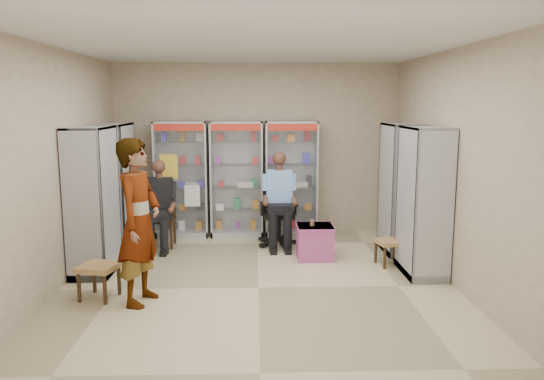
{
  "coord_description": "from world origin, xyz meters",
  "views": [
    {
      "loc": [
        -0.04,
        -6.42,
        2.31
      ],
      "look_at": [
        0.2,
        0.7,
        1.14
      ],
      "focal_mm": 35.0,
      "sensor_mm": 36.0,
      "label": 1
    }
  ],
  "objects_px": {
    "cabinet_back_left": "(182,179)",
    "wooden_chair": "(161,218)",
    "cabinet_left_near": "(93,201)",
    "woven_stool_b": "(99,281)",
    "cabinet_right_far": "(401,189)",
    "cabinet_back_right": "(291,179)",
    "seated_shopkeeper": "(279,202)",
    "standing_man": "(139,222)",
    "cabinet_right_near": "(424,202)",
    "pink_trunk": "(315,242)",
    "cabinet_left_far": "(114,188)",
    "office_chair": "(279,211)",
    "woven_stool_a": "(390,252)",
    "cabinet_back_mid": "(237,179)"
  },
  "relations": [
    {
      "from": "cabinet_back_left",
      "to": "wooden_chair",
      "type": "height_order",
      "value": "cabinet_back_left"
    },
    {
      "from": "cabinet_left_near",
      "to": "woven_stool_b",
      "type": "bearing_deg",
      "value": 18.28
    },
    {
      "from": "cabinet_right_far",
      "to": "cabinet_left_near",
      "type": "xyz_separation_m",
      "value": [
        -4.46,
        -0.9,
        0.0
      ]
    },
    {
      "from": "cabinet_back_right",
      "to": "seated_shopkeeper",
      "type": "xyz_separation_m",
      "value": [
        -0.24,
        -0.72,
        -0.28
      ]
    },
    {
      "from": "standing_man",
      "to": "cabinet_back_right",
      "type": "bearing_deg",
      "value": -18.27
    },
    {
      "from": "cabinet_back_right",
      "to": "cabinet_right_near",
      "type": "bearing_deg",
      "value": -53.84
    },
    {
      "from": "cabinet_right_near",
      "to": "pink_trunk",
      "type": "distance_m",
      "value": 1.74
    },
    {
      "from": "cabinet_right_far",
      "to": "cabinet_left_far",
      "type": "height_order",
      "value": "same"
    },
    {
      "from": "cabinet_right_far",
      "to": "wooden_chair",
      "type": "bearing_deg",
      "value": 83.96
    },
    {
      "from": "cabinet_right_near",
      "to": "office_chair",
      "type": "bearing_deg",
      "value": 50.28
    },
    {
      "from": "cabinet_back_left",
      "to": "cabinet_back_right",
      "type": "xyz_separation_m",
      "value": [
        1.9,
        0.0,
        0.0
      ]
    },
    {
      "from": "pink_trunk",
      "to": "cabinet_right_far",
      "type": "bearing_deg",
      "value": 13.88
    },
    {
      "from": "cabinet_right_near",
      "to": "woven_stool_a",
      "type": "height_order",
      "value": "cabinet_right_near"
    },
    {
      "from": "cabinet_back_left",
      "to": "pink_trunk",
      "type": "xyz_separation_m",
      "value": [
        2.16,
        -1.47,
        -0.75
      ]
    },
    {
      "from": "seated_shopkeeper",
      "to": "standing_man",
      "type": "height_order",
      "value": "standing_man"
    },
    {
      "from": "cabinet_back_mid",
      "to": "standing_man",
      "type": "distance_m",
      "value": 3.33
    },
    {
      "from": "cabinet_right_near",
      "to": "woven_stool_b",
      "type": "xyz_separation_m",
      "value": [
        -4.13,
        -0.8,
        -0.79
      ]
    },
    {
      "from": "office_chair",
      "to": "standing_man",
      "type": "relative_size",
      "value": 0.59
    },
    {
      "from": "woven_stool_b",
      "to": "cabinet_back_left",
      "type": "bearing_deg",
      "value": 78.8
    },
    {
      "from": "woven_stool_a",
      "to": "cabinet_right_far",
      "type": "bearing_deg",
      "value": 65.12
    },
    {
      "from": "woven_stool_b",
      "to": "cabinet_right_far",
      "type": "bearing_deg",
      "value": 24.7
    },
    {
      "from": "seated_shopkeeper",
      "to": "woven_stool_a",
      "type": "distance_m",
      "value": 1.98
    },
    {
      "from": "cabinet_right_far",
      "to": "standing_man",
      "type": "distance_m",
      "value": 4.14
    },
    {
      "from": "cabinet_right_near",
      "to": "office_chair",
      "type": "relative_size",
      "value": 1.76
    },
    {
      "from": "cabinet_left_near",
      "to": "wooden_chair",
      "type": "bearing_deg",
      "value": 152.39
    },
    {
      "from": "cabinet_left_far",
      "to": "office_chair",
      "type": "height_order",
      "value": "cabinet_left_far"
    },
    {
      "from": "woven_stool_b",
      "to": "office_chair",
      "type": "bearing_deg",
      "value": 46.23
    },
    {
      "from": "cabinet_back_left",
      "to": "woven_stool_a",
      "type": "distance_m",
      "value": 3.78
    },
    {
      "from": "cabinet_back_right",
      "to": "wooden_chair",
      "type": "distance_m",
      "value": 2.33
    },
    {
      "from": "office_chair",
      "to": "cabinet_back_mid",
      "type": "bearing_deg",
      "value": 135.87
    },
    {
      "from": "cabinet_left_far",
      "to": "seated_shopkeeper",
      "type": "height_order",
      "value": "cabinet_left_far"
    },
    {
      "from": "cabinet_back_mid",
      "to": "cabinet_right_far",
      "type": "distance_m",
      "value": 2.82
    },
    {
      "from": "standing_man",
      "to": "cabinet_right_near",
      "type": "bearing_deg",
      "value": -61.8
    },
    {
      "from": "wooden_chair",
      "to": "woven_stool_b",
      "type": "relative_size",
      "value": 2.26
    },
    {
      "from": "cabinet_back_left",
      "to": "wooden_chair",
      "type": "bearing_deg",
      "value": -108.9
    },
    {
      "from": "standing_man",
      "to": "woven_stool_b",
      "type": "bearing_deg",
      "value": 88.9
    },
    {
      "from": "office_chair",
      "to": "standing_man",
      "type": "distance_m",
      "value": 3.06
    },
    {
      "from": "cabinet_left_near",
      "to": "woven_stool_b",
      "type": "relative_size",
      "value": 4.81
    },
    {
      "from": "pink_trunk",
      "to": "wooden_chair",
      "type": "bearing_deg",
      "value": 162.96
    },
    {
      "from": "cabinet_left_far",
      "to": "cabinet_left_near",
      "type": "xyz_separation_m",
      "value": [
        0.0,
        -1.1,
        0.0
      ]
    },
    {
      "from": "wooden_chair",
      "to": "woven_stool_a",
      "type": "bearing_deg",
      "value": -17.86
    },
    {
      "from": "cabinet_right_far",
      "to": "wooden_chair",
      "type": "xyz_separation_m",
      "value": [
        -3.78,
        0.4,
        -0.53
      ]
    },
    {
      "from": "cabinet_right_near",
      "to": "standing_man",
      "type": "height_order",
      "value": "cabinet_right_near"
    },
    {
      "from": "cabinet_back_left",
      "to": "woven_stool_a",
      "type": "height_order",
      "value": "cabinet_back_left"
    },
    {
      "from": "cabinet_back_mid",
      "to": "office_chair",
      "type": "relative_size",
      "value": 1.76
    },
    {
      "from": "cabinet_back_mid",
      "to": "woven_stool_a",
      "type": "relative_size",
      "value": 5.39
    },
    {
      "from": "woven_stool_b",
      "to": "woven_stool_a",
      "type": "bearing_deg",
      "value": 17.36
    },
    {
      "from": "cabinet_back_left",
      "to": "woven_stool_a",
      "type": "xyz_separation_m",
      "value": [
        3.2,
        -1.84,
        -0.81
      ]
    },
    {
      "from": "cabinet_left_near",
      "to": "cabinet_left_far",
      "type": "bearing_deg",
      "value": 180.0
    },
    {
      "from": "cabinet_back_right",
      "to": "cabinet_left_far",
      "type": "xyz_separation_m",
      "value": [
        -2.83,
        -0.93,
        0.0
      ]
    }
  ]
}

